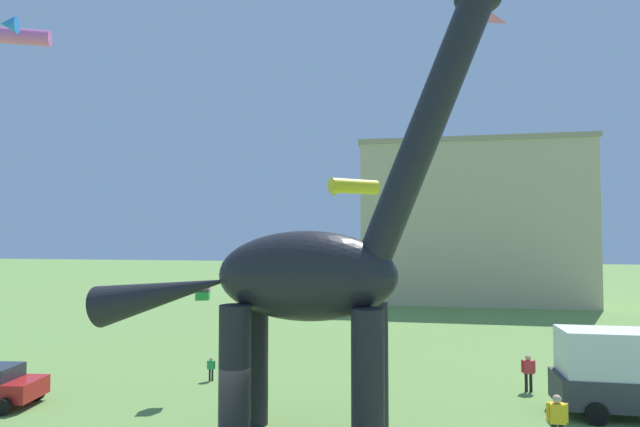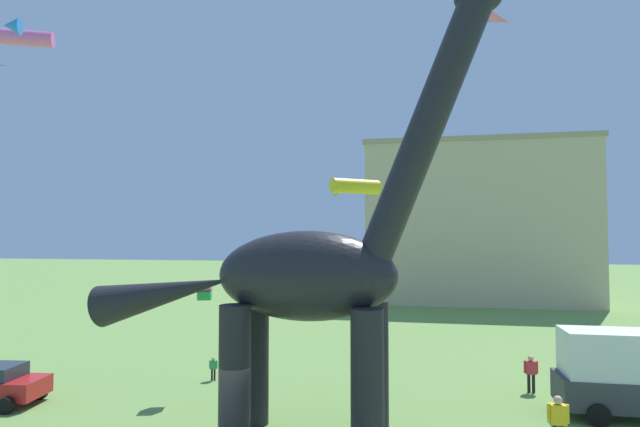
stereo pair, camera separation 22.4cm
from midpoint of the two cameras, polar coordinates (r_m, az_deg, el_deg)
dinosaur_sculpture at (r=17.54m, az=-1.37°, el=-6.85°), size 14.26×3.02×14.90m
parked_box_truck at (r=23.14m, az=31.58°, el=-14.80°), size 5.62×2.37×3.20m
person_far_spectator at (r=25.62m, az=-11.40°, el=-16.14°), size 0.41×0.18×1.09m
person_near_flyer at (r=25.04m, az=22.44°, el=-15.63°), size 0.59×0.26×1.58m
person_photographer at (r=18.91m, az=25.07°, el=-19.71°), size 0.65×0.29×1.74m
kite_mid_center at (r=23.08m, az=-12.30°, el=-8.26°), size 0.69×0.69×0.80m
kite_trailing at (r=22.21m, az=3.84°, el=2.95°), size 2.25×2.32×0.65m
kite_mid_right at (r=23.66m, az=18.26°, el=19.88°), size 1.74×1.86×0.36m
kite_near_high at (r=25.36m, az=-29.83°, el=16.63°), size 2.35×2.32×0.67m
background_building_block at (r=56.25m, az=16.86°, el=-0.93°), size 22.35×10.63×16.31m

